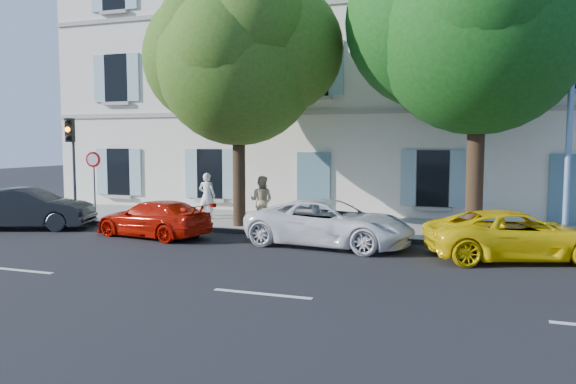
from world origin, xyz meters
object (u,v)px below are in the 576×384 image
at_px(road_sign, 94,170).
at_px(pedestrian_b, 262,201).
at_px(tree_left, 238,64).
at_px(traffic_light, 71,146).
at_px(tree_right, 479,29).
at_px(car_dark_sedan, 28,209).
at_px(car_yellow_supercar, 516,235).
at_px(car_white_coupe, 330,223).
at_px(street_lamp, 573,74).
at_px(pedestrian_a, 207,196).
at_px(car_red_coupe, 153,219).

distance_m(road_sign, pedestrian_b, 6.34).
relative_size(tree_left, traffic_light, 2.27).
distance_m(tree_left, tree_right, 7.34).
bearing_deg(car_dark_sedan, traffic_light, -34.45).
relative_size(car_yellow_supercar, pedestrian_b, 2.69).
distance_m(car_dark_sedan, car_white_coupe, 10.26).
distance_m(car_white_coupe, tree_left, 6.15).
height_order(traffic_light, street_lamp, street_lamp).
height_order(car_white_coupe, traffic_light, traffic_light).
bearing_deg(pedestrian_b, tree_right, 178.25).
distance_m(tree_right, pedestrian_b, 8.38).
height_order(road_sign, pedestrian_a, road_sign).
bearing_deg(tree_right, pedestrian_b, 179.43).
distance_m(tree_left, pedestrian_b, 4.47).
height_order(street_lamp, pedestrian_a, street_lamp).
bearing_deg(tree_right, traffic_light, -176.86).
relative_size(car_dark_sedan, road_sign, 1.73).
relative_size(car_white_coupe, pedestrian_a, 2.83).
bearing_deg(tree_left, pedestrian_b, 27.73).
bearing_deg(car_red_coupe, street_lamp, 109.48).
distance_m(car_dark_sedan, pedestrian_b, 7.77).
bearing_deg(car_white_coupe, car_yellow_supercar, -85.98).
relative_size(street_lamp, pedestrian_b, 4.89).
relative_size(tree_left, pedestrian_b, 4.98).
bearing_deg(car_yellow_supercar, pedestrian_b, 53.67).
height_order(car_dark_sedan, car_yellow_supercar, car_dark_sedan).
distance_m(car_dark_sedan, street_lamp, 16.95).
xyz_separation_m(tree_right, pedestrian_b, (-6.65, 0.07, -5.10)).
xyz_separation_m(street_lamp, pedestrian_a, (-11.41, 1.38, -3.68)).
bearing_deg(pedestrian_a, tree_right, 167.75).
bearing_deg(traffic_light, street_lamp, 0.72).
height_order(car_dark_sedan, pedestrian_a, pedestrian_a).
xyz_separation_m(car_white_coupe, pedestrian_b, (-2.88, 2.07, 0.32)).
relative_size(car_dark_sedan, car_red_coupe, 1.07).
height_order(pedestrian_a, pedestrian_b, pedestrian_a).
relative_size(road_sign, pedestrian_b, 1.47).
bearing_deg(car_dark_sedan, car_yellow_supercar, -108.97).
bearing_deg(road_sign, traffic_light, -155.70).
distance_m(pedestrian_a, pedestrian_b, 2.53).
bearing_deg(car_dark_sedan, tree_right, -99.93).
distance_m(tree_left, traffic_light, 6.83).
bearing_deg(car_red_coupe, tree_right, 114.90).
height_order(car_white_coupe, car_yellow_supercar, car_white_coupe).
bearing_deg(pedestrian_a, car_dark_sedan, 26.25).
relative_size(tree_left, pedestrian_a, 4.93).
height_order(car_white_coupe, pedestrian_a, pedestrian_a).
bearing_deg(traffic_light, road_sign, 24.30).
distance_m(car_yellow_supercar, tree_right, 5.98).
height_order(car_dark_sedan, car_white_coupe, car_dark_sedan).
relative_size(tree_right, road_sign, 3.86).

